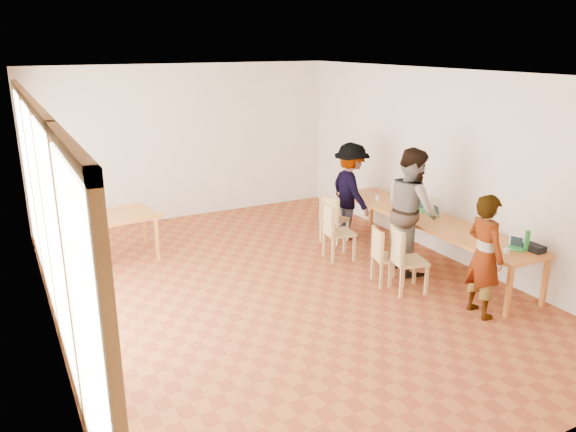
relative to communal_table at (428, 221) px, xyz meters
name	(u,v)px	position (x,y,z in m)	size (l,w,h in m)	color
ground	(280,288)	(-2.50, 0.23, -0.70)	(8.00, 8.00, 0.00)	#9C5125
wall_back	(187,142)	(-2.50, 4.23, 0.80)	(6.00, 0.10, 3.00)	beige
wall_front	(517,302)	(-2.50, -3.77, 0.80)	(6.00, 0.10, 3.00)	beige
wall_right	(446,165)	(0.50, 0.23, 0.80)	(0.10, 8.00, 3.00)	beige
window_wall	(45,217)	(-5.46, 0.23, 0.80)	(0.10, 8.00, 3.00)	white
ceiling	(279,72)	(-2.50, 0.23, 2.32)	(6.00, 8.00, 0.04)	white
communal_table	(428,221)	(0.00, 0.00, 0.00)	(0.80, 4.00, 0.75)	#C9792C
side_table	(125,218)	(-4.15, 2.49, -0.03)	(0.90, 0.90, 0.75)	#C9792C
chair_near	(403,253)	(-1.04, -0.68, -0.12)	(0.53, 0.53, 0.50)	tan
chair_mid	(383,250)	(-1.12, -0.34, -0.18)	(0.48, 0.48, 0.45)	tan
chair_far	(334,226)	(-1.23, 0.81, -0.13)	(0.50, 0.50, 0.50)	tan
chair_empty	(332,214)	(-0.83, 1.50, -0.18)	(0.53, 0.53, 0.45)	tan
chair_spare	(88,233)	(-4.74, 2.50, -0.20)	(0.54, 0.54, 0.44)	tan
person_near	(484,256)	(-0.58, -1.70, 0.10)	(0.59, 0.39, 1.61)	gray
person_mid	(411,210)	(-0.42, -0.07, 0.25)	(0.93, 0.72, 1.91)	gray
person_far	(351,191)	(-0.38, 1.61, 0.16)	(1.11, 0.64, 1.72)	gray
laptop_near	(516,245)	(0.11, -1.59, 0.10)	(0.26, 0.27, 0.18)	green
laptop_mid	(435,212)	(0.18, 0.06, 0.10)	(0.25, 0.26, 0.19)	green
laptop_far	(421,206)	(0.18, 0.40, 0.11)	(0.26, 0.29, 0.22)	green
yellow_mug	(479,228)	(0.21, -0.85, 0.10)	(0.13, 0.13, 0.10)	gold
green_bottle	(527,241)	(0.17, -1.71, 0.19)	(0.07, 0.07, 0.28)	#227A30
clear_glass	(377,198)	(-0.10, 1.20, 0.09)	(0.07, 0.07, 0.09)	silver
condiment_cup	(507,251)	(-0.12, -1.65, 0.08)	(0.08, 0.08, 0.06)	white
pink_phone	(374,190)	(0.27, 1.80, 0.05)	(0.05, 0.10, 0.01)	#E14167
black_pouch	(534,248)	(0.25, -1.78, 0.09)	(0.16, 0.26, 0.09)	black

